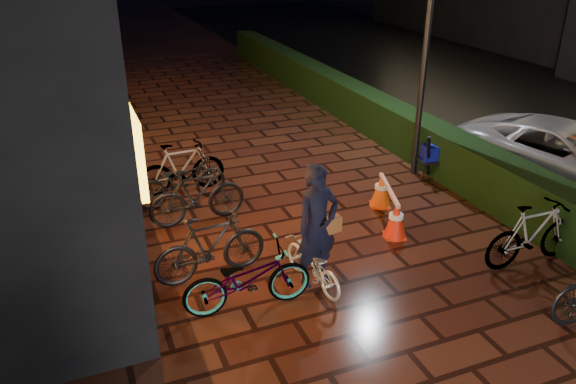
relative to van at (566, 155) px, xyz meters
name	(u,v)px	position (x,y,z in m)	size (l,w,h in m)	color
ground	(420,316)	(-5.31, -2.70, -0.64)	(80.00, 80.00, 0.00)	#381911
hedge	(358,105)	(-2.01, 5.30, -0.14)	(0.70, 20.00, 1.00)	black
van	(566,155)	(0.00, 0.00, 0.00)	(2.10, 4.56, 1.27)	#9F9EA3
lamp_post_hedge	(425,52)	(-2.56, 1.64, 1.99)	(0.45, 0.23, 4.79)	black
lamp_post_sf	(103,35)	(-8.40, 5.98, 2.03)	(0.46, 0.14, 4.84)	black
cyclist	(315,244)	(-6.38, -1.49, 0.09)	(0.76, 1.44, 1.97)	white
traffic_barrier	(388,204)	(-4.26, -0.06, -0.31)	(0.84, 1.60, 0.66)	red
cart_assembly	(432,154)	(-2.40, 1.26, -0.09)	(0.70, 0.59, 1.07)	black
parked_bikes_storefront	(201,209)	(-7.55, 0.67, -0.13)	(2.11, 4.86, 1.07)	black
parked_bikes_hedge	(569,258)	(-2.98, -2.94, -0.11)	(1.91, 2.17, 1.07)	black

